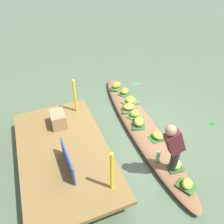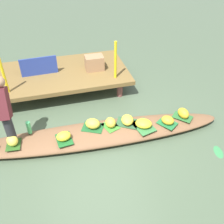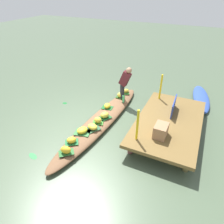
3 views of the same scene
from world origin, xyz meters
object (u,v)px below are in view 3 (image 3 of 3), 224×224
(moored_boat, at_px, (201,98))
(banana_bunch_6, at_px, (66,150))
(banana_bunch_3, at_px, (98,120))
(vendor_person, at_px, (125,81))
(market_banner, at_px, (174,106))
(water_bottle, at_px, (123,99))
(banana_bunch_1, at_px, (105,115))
(banana_bunch_0, at_px, (107,106))
(banana_bunch_8, at_px, (93,127))
(vendor_boat, at_px, (101,120))
(produce_crate, at_px, (161,131))
(banana_bunch_2, at_px, (71,140))
(banana_bunch_4, at_px, (120,95))
(banana_bunch_7, at_px, (126,91))
(banana_bunch_5, at_px, (82,130))

(moored_boat, xyz_separation_m, banana_bunch_6, (4.75, -2.87, 0.22))
(banana_bunch_3, height_order, vendor_person, vendor_person)
(banana_bunch_3, distance_m, market_banner, 2.37)
(water_bottle, bearing_deg, banana_bunch_1, -7.86)
(banana_bunch_0, bearing_deg, banana_bunch_8, 6.37)
(vendor_boat, relative_size, produce_crate, 11.42)
(vendor_person, bearing_deg, water_bottle, 16.09)
(banana_bunch_3, distance_m, produce_crate, 1.96)
(vendor_boat, distance_m, banana_bunch_2, 1.42)
(vendor_person, distance_m, produce_crate, 2.64)
(moored_boat, height_order, produce_crate, produce_crate)
(banana_bunch_3, distance_m, banana_bunch_8, 0.34)
(banana_bunch_2, xyz_separation_m, banana_bunch_6, (0.39, 0.10, 0.02))
(banana_bunch_4, bearing_deg, banana_bunch_8, 0.96)
(banana_bunch_7, relative_size, banana_bunch_8, 0.79)
(banana_bunch_2, relative_size, banana_bunch_8, 0.84)
(banana_bunch_3, bearing_deg, moored_boat, 139.71)
(banana_bunch_7, bearing_deg, banana_bunch_6, -2.02)
(banana_bunch_0, relative_size, banana_bunch_5, 0.83)
(banana_bunch_0, bearing_deg, banana_bunch_2, -2.13)
(banana_bunch_4, xyz_separation_m, market_banner, (0.60, 2.04, 0.36))
(vendor_boat, distance_m, banana_bunch_7, 1.98)
(banana_bunch_0, xyz_separation_m, vendor_person, (-0.89, 0.27, 0.61))
(water_bottle, bearing_deg, produce_crate, 46.54)
(banana_bunch_4, bearing_deg, vendor_boat, -0.37)
(banana_bunch_8, bearing_deg, banana_bunch_2, -15.85)
(banana_bunch_5, xyz_separation_m, market_banner, (-1.82, 2.19, 0.38))
(moored_boat, distance_m, banana_bunch_5, 4.87)
(banana_bunch_2, height_order, banana_bunch_6, banana_bunch_6)
(banana_bunch_7, bearing_deg, produce_crate, 38.95)
(banana_bunch_2, height_order, produce_crate, produce_crate)
(banana_bunch_1, bearing_deg, banana_bunch_5, -13.84)
(water_bottle, relative_size, market_banner, 0.31)
(vendor_boat, height_order, water_bottle, water_bottle)
(vendor_boat, bearing_deg, market_banner, 117.35)
(banana_bunch_0, relative_size, produce_crate, 0.60)
(banana_bunch_4, xyz_separation_m, vendor_person, (0.01, 0.17, 0.60))
(vendor_boat, distance_m, banana_bunch_3, 0.35)
(banana_bunch_2, bearing_deg, vendor_boat, 173.02)
(banana_bunch_3, bearing_deg, banana_bunch_4, -179.14)
(banana_bunch_0, bearing_deg, market_banner, 97.68)
(banana_bunch_7, bearing_deg, banana_bunch_8, -0.37)
(banana_bunch_1, height_order, banana_bunch_8, banana_bunch_1)
(water_bottle, bearing_deg, market_banner, 80.16)
(produce_crate, bearing_deg, moored_boat, 166.17)
(banana_bunch_0, distance_m, water_bottle, 0.70)
(banana_bunch_5, relative_size, banana_bunch_6, 1.18)
(market_banner, bearing_deg, water_bottle, -102.03)
(banana_bunch_6, bearing_deg, produce_crate, 124.18)
(banana_bunch_4, relative_size, vendor_person, 0.18)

